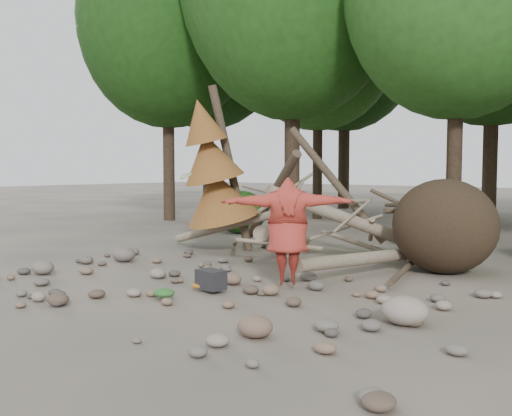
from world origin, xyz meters
The scene contains 13 objects.
ground centered at (0.00, 0.00, 0.00)m, with size 120.00×120.00×0.00m, color #514C44.
deadfall_pile centered at (2.02, 4.24, 0.95)m, with size 8.55×5.24×3.30m.
dead_conifer centered at (-3.12, 3.37, 2.11)m, with size 2.06×2.16×4.35m.
bush_left centered at (-5.50, 7.20, 0.72)m, with size 1.80×1.80×1.44m, color #1B4612.
bush_mid centered at (0.80, 7.80, 0.56)m, with size 1.40×1.40×1.12m, color #245819.
frisbee_thrower centered at (0.99, 0.96, 1.06)m, with size 3.64×1.99×2.04m.
backpack centered at (0.08, -0.10, 0.17)m, with size 0.51×0.34×0.34m, color black.
cloth_green centered at (-0.10, -1.05, 0.07)m, with size 0.39×0.33×0.15m, color #2B6127.
cloth_orange centered at (-0.15, -0.19, 0.05)m, with size 0.27×0.22×0.10m, color #A2631B.
boulder_front_left centered at (-3.78, -1.07, 0.15)m, with size 0.49×0.44×0.29m, color slate.
boulder_front_right centered at (2.40, -1.71, 0.15)m, with size 0.49×0.44×0.29m, color brown.
boulder_mid_right centered at (3.65, 0.08, 0.20)m, with size 0.67×0.60×0.40m, color gray.
boulder_mid_left centered at (-3.79, 1.00, 0.17)m, with size 0.57×0.52×0.34m, color #695F58.
Camera 1 is at (7.00, -7.35, 2.20)m, focal length 40.00 mm.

